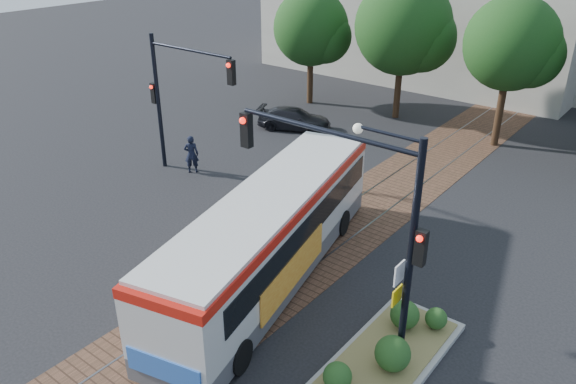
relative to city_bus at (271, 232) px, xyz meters
name	(u,v)px	position (x,y,z in m)	size (l,w,h in m)	color
ground	(267,279)	(-0.05, -0.22, -1.67)	(120.00, 120.00, 0.00)	black
trackbed	(337,229)	(-0.05, 3.78, -1.66)	(3.60, 40.00, 0.02)	brown
tree_row	(508,45)	(1.16, 16.20, 3.18)	(26.40, 5.60, 7.67)	#382314
warehouses	(542,27)	(-0.57, 28.53, 2.15)	(40.00, 13.00, 8.00)	#ADA899
city_bus	(271,232)	(0.00, 0.00, 0.00)	(4.88, 11.39, 2.99)	#4D4D4F
traffic_island	(388,352)	(4.77, -1.12, -1.34)	(2.20, 5.20, 1.13)	gray
signal_pole_main	(366,208)	(3.81, -1.03, 2.49)	(5.49, 0.46, 6.00)	black
signal_pole_left	(174,88)	(-8.42, 3.78, 2.20)	(4.99, 0.34, 6.00)	black
officer	(191,154)	(-8.01, 4.08, -0.80)	(0.63, 0.41, 1.73)	black
parked_car	(294,119)	(-7.91, 11.44, -1.09)	(1.60, 3.94, 1.14)	black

